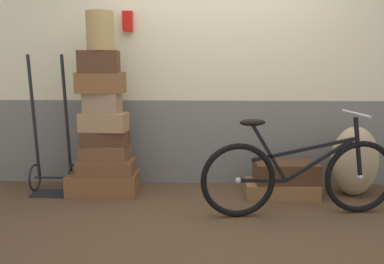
% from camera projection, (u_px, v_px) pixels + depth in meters
% --- Properties ---
extents(ground, '(9.63, 5.20, 0.06)m').
position_uv_depth(ground, '(217.00, 210.00, 3.65)').
color(ground, '#513823').
extents(station_building, '(7.63, 0.74, 2.88)m').
position_uv_depth(station_building, '(217.00, 49.00, 4.23)').
color(station_building, slate).
rests_on(station_building, ground).
extents(suitcase_0, '(0.69, 0.39, 0.21)m').
position_uv_depth(suitcase_0, '(103.00, 183.00, 4.01)').
color(suitcase_0, brown).
rests_on(suitcase_0, ground).
extents(suitcase_1, '(0.55, 0.32, 0.14)m').
position_uv_depth(suitcase_1, '(106.00, 167.00, 3.96)').
color(suitcase_1, brown).
rests_on(suitcase_1, suitcase_0).
extents(suitcase_2, '(0.48, 0.31, 0.14)m').
position_uv_depth(suitcase_2, '(105.00, 152.00, 3.96)').
color(suitcase_2, brown).
rests_on(suitcase_2, suitcase_1).
extents(suitcase_3, '(0.47, 0.30, 0.14)m').
position_uv_depth(suitcase_3, '(106.00, 138.00, 3.95)').
color(suitcase_3, '#4C2D19').
rests_on(suitcase_3, suitcase_2).
extents(suitcase_4, '(0.47, 0.28, 0.18)m').
position_uv_depth(suitcase_4, '(104.00, 122.00, 3.90)').
color(suitcase_4, '#9E754C').
rests_on(suitcase_4, suitcase_3).
extents(suitcase_5, '(0.36, 0.24, 0.19)m').
position_uv_depth(suitcase_5, '(102.00, 103.00, 3.90)').
color(suitcase_5, '#937051').
rests_on(suitcase_5, suitcase_4).
extents(suitcase_6, '(0.47, 0.30, 0.20)m').
position_uv_depth(suitcase_6, '(101.00, 83.00, 3.87)').
color(suitcase_6, brown).
rests_on(suitcase_6, suitcase_5).
extents(suitcase_7, '(0.39, 0.22, 0.20)m').
position_uv_depth(suitcase_7, '(99.00, 61.00, 3.80)').
color(suitcase_7, '#4C2D19').
rests_on(suitcase_7, suitcase_6).
extents(suitcase_8, '(0.71, 0.38, 0.14)m').
position_uv_depth(suitcase_8, '(281.00, 189.00, 3.95)').
color(suitcase_8, olive).
rests_on(suitcase_8, ground).
extents(suitcase_9, '(0.62, 0.37, 0.20)m').
position_uv_depth(suitcase_9, '(286.00, 172.00, 3.93)').
color(suitcase_9, '#4C2D19').
rests_on(suitcase_9, suitcase_8).
extents(wicker_basket, '(0.26, 0.26, 0.36)m').
position_uv_depth(wicker_basket, '(100.00, 31.00, 3.76)').
color(wicker_basket, '#A8844C').
rests_on(wicker_basket, suitcase_7).
extents(luggage_trolley, '(0.41, 0.36, 1.38)m').
position_uv_depth(luggage_trolley, '(52.00, 160.00, 4.04)').
color(luggage_trolley, black).
rests_on(luggage_trolley, ground).
extents(burlap_sack, '(0.46, 0.39, 0.69)m').
position_uv_depth(burlap_sack, '(354.00, 161.00, 3.94)').
color(burlap_sack, tan).
rests_on(burlap_sack, ground).
extents(bicycle, '(1.71, 0.46, 0.89)m').
position_uv_depth(bicycle, '(299.00, 176.00, 3.41)').
color(bicycle, black).
rests_on(bicycle, ground).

